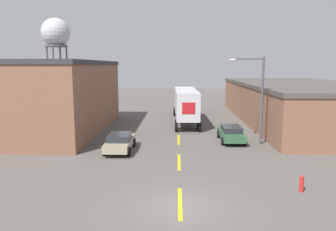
{
  "coord_description": "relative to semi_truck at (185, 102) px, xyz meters",
  "views": [
    {
      "loc": [
        -0.17,
        -14.74,
        6.67
      ],
      "look_at": [
        -0.94,
        13.19,
        2.38
      ],
      "focal_mm": 35.0,
      "sensor_mm": 36.0,
      "label": 1
    }
  ],
  "objects": [
    {
      "name": "warehouse_right",
      "position": [
        13.53,
        0.36,
        -0.01
      ],
      "size": [
        13.42,
        29.41,
        4.65
      ],
      "color": "brown",
      "rests_on": "ground_plane"
    },
    {
      "name": "warehouse_left",
      "position": [
        -13.23,
        -5.71,
        1.24
      ],
      "size": [
        9.54,
        18.57,
        7.14
      ],
      "color": "brown",
      "rests_on": "ground_plane"
    },
    {
      "name": "parked_car_right_mid",
      "position": [
        3.81,
        -10.04,
        -1.59
      ],
      "size": [
        2.04,
        4.7,
        1.39
      ],
      "color": "#2D5B38",
      "rests_on": "ground_plane"
    },
    {
      "name": "street_lamp",
      "position": [
        5.77,
        -10.99,
        2.0
      ],
      "size": [
        2.89,
        0.32,
        7.35
      ],
      "color": "#4C4C51",
      "rests_on": "ground_plane"
    },
    {
      "name": "ground_plane",
      "position": [
        -0.82,
        -23.74,
        -2.34
      ],
      "size": [
        160.0,
        160.0,
        0.0
      ],
      "primitive_type": "plane",
      "color": "#56514C"
    },
    {
      "name": "water_tower",
      "position": [
        -22.02,
        19.07,
        9.71
      ],
      "size": [
        4.95,
        4.95,
        14.78
      ],
      "color": "#47474C",
      "rests_on": "ground_plane"
    },
    {
      "name": "parked_car_left_far",
      "position": [
        -5.45,
        -13.58,
        -1.59
      ],
      "size": [
        2.04,
        4.7,
        1.39
      ],
      "color": "tan",
      "rests_on": "ground_plane"
    },
    {
      "name": "fire_hydrant",
      "position": [
        5.65,
        -21.69,
        -1.89
      ],
      "size": [
        0.22,
        0.22,
        0.91
      ],
      "color": "red",
      "rests_on": "ground_plane"
    },
    {
      "name": "semi_truck",
      "position": [
        0.0,
        0.0,
        0.0
      ],
      "size": [
        2.93,
        13.9,
        3.95
      ],
      "rotation": [
        0.0,
        0.0,
        0.02
      ],
      "color": "black",
      "rests_on": "ground_plane"
    },
    {
      "name": "road_centerline",
      "position": [
        -0.82,
        -16.36,
        -2.33
      ],
      "size": [
        0.2,
        17.65,
        0.01
      ],
      "color": "gold",
      "rests_on": "ground_plane"
    }
  ]
}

